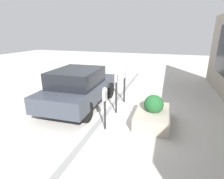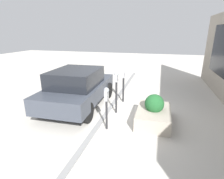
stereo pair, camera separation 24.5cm
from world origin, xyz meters
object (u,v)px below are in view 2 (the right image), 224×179
(parking_meter_middle, at_px, (123,83))
(parked_car_front, at_px, (78,87))
(parking_meter_nearest, at_px, (106,100))
(parking_meter_second, at_px, (116,85))
(planter_box, at_px, (154,113))

(parking_meter_middle, height_order, parked_car_front, parked_car_front)
(parking_meter_middle, bearing_deg, parked_car_front, 119.99)
(parking_meter_nearest, height_order, parked_car_front, parked_car_front)
(parking_meter_nearest, distance_m, parked_car_front, 2.17)
(parking_meter_nearest, bearing_deg, parking_meter_second, 0.13)
(parking_meter_nearest, relative_size, parked_car_front, 0.34)
(parking_meter_second, distance_m, planter_box, 1.62)
(parking_meter_second, bearing_deg, parking_meter_nearest, -179.87)
(parked_car_front, bearing_deg, planter_box, -103.40)
(parking_meter_middle, relative_size, parked_car_front, 0.35)
(parking_meter_nearest, xyz_separation_m, parked_car_front, (1.42, 1.63, -0.18))
(parking_meter_nearest, distance_m, parking_meter_second, 1.22)
(parking_meter_nearest, height_order, planter_box, parking_meter_nearest)
(parking_meter_nearest, xyz_separation_m, planter_box, (0.81, -1.37, -0.64))
(parking_meter_nearest, distance_m, planter_box, 1.72)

